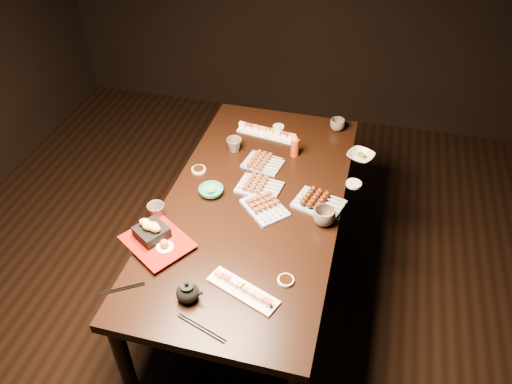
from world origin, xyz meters
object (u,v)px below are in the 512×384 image
at_px(tempura_tray, 156,236).
at_px(teapot, 187,291).
at_px(teacup_far_left, 234,145).
at_px(teacup_far_right, 337,125).
at_px(edamame_bowl_green, 211,191).
at_px(teacup_mid_right, 324,217).
at_px(condiment_bottle, 295,145).
at_px(yakitori_plate_left, 263,161).
at_px(dining_table, 254,250).
at_px(sushi_platter_near, 243,288).
at_px(yakitori_plate_right, 265,205).
at_px(teacup_near_left, 156,211).
at_px(edamame_bowl_cream, 361,156).
at_px(yakitori_plate_center, 259,184).
at_px(sushi_platter_far, 267,131).

xyz_separation_m(tempura_tray, teapot, (0.25, -0.26, -0.01)).
xyz_separation_m(teacup_far_left, teacup_far_right, (0.55, 0.37, -0.01)).
xyz_separation_m(edamame_bowl_green, teapot, (0.12, -0.67, 0.03)).
xyz_separation_m(teacup_mid_right, teapot, (-0.48, -0.60, 0.01)).
relative_size(edamame_bowl_green, condiment_bottle, 0.88).
relative_size(yakitori_plate_left, teacup_far_right, 2.29).
distance_m(dining_table, teacup_far_right, 0.94).
distance_m(sushi_platter_near, yakitori_plate_left, 0.90).
distance_m(yakitori_plate_right, teacup_mid_right, 0.31).
xyz_separation_m(yakitori_plate_right, teacup_near_left, (-0.51, -0.19, 0.01)).
relative_size(dining_table, condiment_bottle, 12.14).
distance_m(sushi_platter_near, teacup_near_left, 0.64).
bearing_deg(teacup_far_left, edamame_bowl_cream, 8.35).
xyz_separation_m(yakitori_plate_center, yakitori_plate_left, (-0.03, 0.21, -0.00)).
height_order(yakitori_plate_center, teacup_far_right, teacup_far_right).
xyz_separation_m(edamame_bowl_green, teacup_far_right, (0.56, 0.78, 0.02)).
relative_size(edamame_bowl_cream, teacup_far_left, 1.62).
distance_m(teacup_far_left, teacup_far_right, 0.67).
height_order(edamame_bowl_cream, condiment_bottle, condiment_bottle).
xyz_separation_m(tempura_tray, condiment_bottle, (0.49, 0.86, 0.02)).
relative_size(yakitori_plate_center, condiment_bottle, 1.54).
bearing_deg(edamame_bowl_green, dining_table, 0.88).
distance_m(dining_table, yakitori_plate_left, 0.51).
distance_m(sushi_platter_near, sushi_platter_far, 1.21).
bearing_deg(teacup_far_right, teacup_near_left, -127.13).
relative_size(yakitori_plate_right, teacup_far_right, 2.52).
bearing_deg(yakitori_plate_left, teacup_near_left, -115.91).
bearing_deg(tempura_tray, teacup_mid_right, 57.17).
relative_size(edamame_bowl_green, teacup_mid_right, 1.19).
bearing_deg(tempura_tray, dining_table, 81.32).
height_order(teacup_far_right, teapot, teapot).
distance_m(edamame_bowl_green, edamame_bowl_cream, 0.89).
distance_m(yakitori_plate_center, condiment_bottle, 0.37).
bearing_deg(teacup_far_left, tempura_tray, -99.47).
bearing_deg(yakitori_plate_right, teapot, -61.59).
bearing_deg(yakitori_plate_center, teacup_near_left, -134.54).
relative_size(yakitori_plate_center, teacup_near_left, 2.67).
bearing_deg(teacup_near_left, teacup_far_right, 52.87).
height_order(edamame_bowl_green, teacup_mid_right, teacup_mid_right).
relative_size(yakitori_plate_left, edamame_bowl_cream, 1.45).
bearing_deg(tempura_tray, teacup_near_left, 146.13).
distance_m(edamame_bowl_green, tempura_tray, 0.43).
height_order(sushi_platter_near, teacup_mid_right, teacup_mid_right).
xyz_separation_m(edamame_bowl_cream, teacup_far_right, (-0.17, 0.27, 0.02)).
height_order(sushi_platter_far, tempura_tray, tempura_tray).
bearing_deg(sushi_platter_near, edamame_bowl_green, 141.70).
bearing_deg(condiment_bottle, yakitori_plate_center, -109.95).
height_order(teacup_mid_right, teacup_far_left, teacup_mid_right).
bearing_deg(teapot, edamame_bowl_cream, 60.94).
xyz_separation_m(yakitori_plate_left, teacup_mid_right, (0.40, -0.38, 0.02)).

